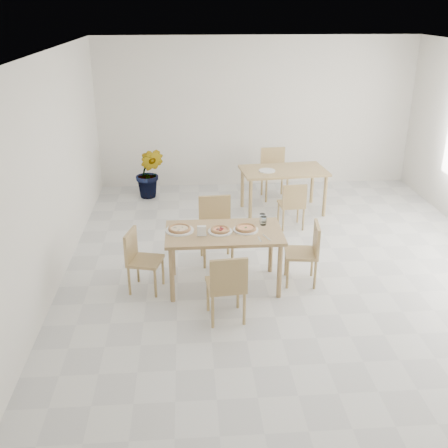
{
  "coord_description": "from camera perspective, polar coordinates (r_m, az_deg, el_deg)",
  "views": [
    {
      "loc": [
        -1.33,
        -6.37,
        3.32
      ],
      "look_at": [
        -0.91,
        -0.54,
        0.85
      ],
      "focal_mm": 42.0,
      "sensor_mm": 36.0,
      "label": 1
    }
  ],
  "objects": [
    {
      "name": "fork_a",
      "position": [
        6.18,
        3.9,
        -1.67
      ],
      "size": [
        0.03,
        0.17,
        0.01
      ],
      "primitive_type": "cube",
      "rotation": [
        0.0,
        0.0,
        0.11
      ],
      "color": "silver",
      "rests_on": "main_table"
    },
    {
      "name": "pizza_pepperoni",
      "position": [
        6.36,
        -0.42,
        -0.61
      ],
      "size": [
        0.27,
        0.27,
        0.03
      ],
      "rotation": [
        0.0,
        0.0,
        -0.13
      ],
      "color": "tan",
      "rests_on": "plate_pepperoni"
    },
    {
      "name": "pizza_margherita",
      "position": [
        6.41,
        2.39,
        -0.44
      ],
      "size": [
        0.35,
        0.35,
        0.03
      ],
      "rotation": [
        0.0,
        0.0,
        0.43
      ],
      "color": "tan",
      "rests_on": "plate_margherita"
    },
    {
      "name": "chair_west",
      "position": [
        6.52,
        -9.2,
        -3.49
      ],
      "size": [
        0.47,
        0.47,
        0.78
      ],
      "rotation": [
        0.0,
        0.0,
        1.33
      ],
      "color": "tan",
      "rests_on": "ground"
    },
    {
      "name": "plate_empty",
      "position": [
        8.75,
        4.69,
        5.8
      ],
      "size": [
        0.27,
        0.27,
        0.02
      ],
      "primitive_type": "cylinder",
      "color": "white",
      "rests_on": "second_table"
    },
    {
      "name": "chair_east",
      "position": [
        6.67,
        9.07,
        -2.72
      ],
      "size": [
        0.44,
        0.44,
        0.81
      ],
      "rotation": [
        0.0,
        0.0,
        -1.69
      ],
      "color": "tan",
      "rests_on": "ground"
    },
    {
      "name": "chair_south",
      "position": [
        5.78,
        0.33,
        -6.5
      ],
      "size": [
        0.45,
        0.45,
        0.83
      ],
      "rotation": [
        0.0,
        0.0,
        3.25
      ],
      "color": "tan",
      "rests_on": "ground"
    },
    {
      "name": "chair_north",
      "position": [
        7.19,
        -0.9,
        -0.03
      ],
      "size": [
        0.47,
        0.47,
        0.89
      ],
      "rotation": [
        0.0,
        0.0,
        0.07
      ],
      "color": "tan",
      "rests_on": "ground"
    },
    {
      "name": "plate_pepperoni",
      "position": [
        6.37,
        -0.42,
        -0.8
      ],
      "size": [
        0.3,
        0.3,
        0.02
      ],
      "primitive_type": "cylinder",
      "color": "white",
      "rests_on": "main_table"
    },
    {
      "name": "fork_b",
      "position": [
        6.24,
        4.68,
        -1.49
      ],
      "size": [
        0.08,
        0.19,
        0.01
      ],
      "primitive_type": "cube",
      "rotation": [
        0.0,
        0.0,
        0.35
      ],
      "color": "silver",
      "rests_on": "main_table"
    },
    {
      "name": "chair_back_n",
      "position": [
        9.64,
        5.44,
        5.94
      ],
      "size": [
        0.48,
        0.48,
        0.9
      ],
      "rotation": [
        0.0,
        0.0,
        0.07
      ],
      "color": "tan",
      "rests_on": "ground"
    },
    {
      "name": "napkin_holder",
      "position": [
        6.24,
        -2.44,
        -0.81
      ],
      "size": [
        0.12,
        0.06,
        0.13
      ],
      "rotation": [
        0.0,
        0.0,
        -0.04
      ],
      "color": "silver",
      "rests_on": "main_table"
    },
    {
      "name": "pizza_mushroom",
      "position": [
        6.41,
        -4.86,
        -0.5
      ],
      "size": [
        0.37,
        0.37,
        0.03
      ],
      "rotation": [
        0.0,
        0.0,
        0.41
      ],
      "color": "tan",
      "rests_on": "plate_mushroom"
    },
    {
      "name": "plate_mushroom",
      "position": [
        6.42,
        -4.85,
        -0.69
      ],
      "size": [
        0.35,
        0.35,
        0.02
      ],
      "primitive_type": "cylinder",
      "color": "white",
      "rests_on": "main_table"
    },
    {
      "name": "second_table",
      "position": [
        8.9,
        6.49,
        5.37
      ],
      "size": [
        1.48,
        0.93,
        0.75
      ],
      "rotation": [
        0.0,
        0.0,
        0.09
      ],
      "color": "tan",
      "rests_on": "ground"
    },
    {
      "name": "potted_plant",
      "position": [
        9.67,
        -8.09,
        5.53
      ],
      "size": [
        0.6,
        0.52,
        0.94
      ],
      "primitive_type": "imported",
      "rotation": [
        0.0,
        0.0,
        -0.23
      ],
      "color": "#1C5F1D",
      "rests_on": "ground"
    },
    {
      "name": "main_table",
      "position": [
        6.42,
        0.0,
        -1.54
      ],
      "size": [
        1.43,
        0.81,
        0.75
      ],
      "rotation": [
        0.0,
        0.0,
        0.0
      ],
      "color": "#A57F55",
      "rests_on": "ground"
    },
    {
      "name": "plate_margherita",
      "position": [
        6.42,
        2.38,
        -0.63
      ],
      "size": [
        0.31,
        0.31,
        0.02
      ],
      "primitive_type": "cylinder",
      "color": "white",
      "rests_on": "main_table"
    },
    {
      "name": "tumbler_a",
      "position": [
        6.58,
        4.31,
        0.37
      ],
      "size": [
        0.08,
        0.08,
        0.11
      ],
      "primitive_type": "cylinder",
      "color": "white",
      "rests_on": "main_table"
    },
    {
      "name": "chair_back_s",
      "position": [
        8.26,
        7.48,
        2.34
      ],
      "size": [
        0.4,
        0.4,
        0.77
      ],
      "rotation": [
        0.0,
        0.0,
        3.21
      ],
      "color": "tan",
      "rests_on": "ground"
    },
    {
      "name": "tumbler_b",
      "position": [
        6.69,
        4.18,
        0.71
      ],
      "size": [
        0.07,
        0.07,
        0.1
      ],
      "primitive_type": "cylinder",
      "color": "white",
      "rests_on": "main_table"
    }
  ]
}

